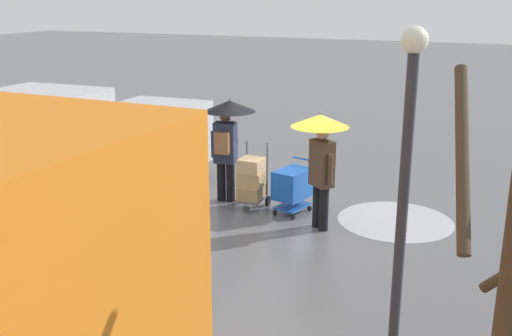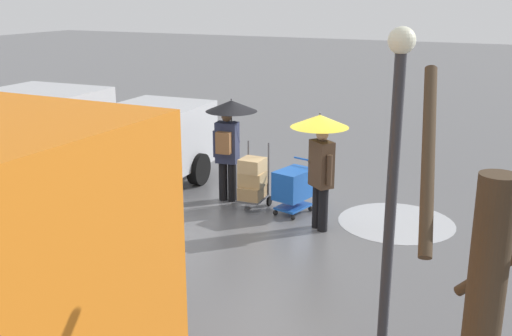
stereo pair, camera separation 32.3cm
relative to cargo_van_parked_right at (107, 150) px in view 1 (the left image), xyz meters
The scene contains 8 objects.
ground_plane 3.58m from the cargo_van_parked_right, behind, with size 90.00×90.00×0.00m, color #5B5B5E.
slush_patch_near_cluster 5.78m from the cargo_van_parked_right, 165.32° to the right, with size 2.18×2.18×0.01m, color #ADAFB5.
cargo_van_parked_right is the anchor object (origin of this frame).
shopping_cart_vendor 3.74m from the cargo_van_parked_right, 163.04° to the right, with size 0.73×0.92×1.02m.
hand_dolly_boxes 2.93m from the cargo_van_parked_right, 159.87° to the right, with size 0.53×0.71×1.32m.
pedestrian_pink_side 4.28m from the cargo_van_parked_right, behind, with size 1.04×1.04×2.15m.
pedestrian_black_side 2.43m from the cargo_van_parked_right, 149.49° to the right, with size 1.04×1.04×2.15m.
street_lamp 7.19m from the cargo_van_parked_right, 152.98° to the left, with size 0.28×0.28×3.86m.
Camera 1 is at (-3.94, 10.04, 4.18)m, focal length 42.39 mm.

